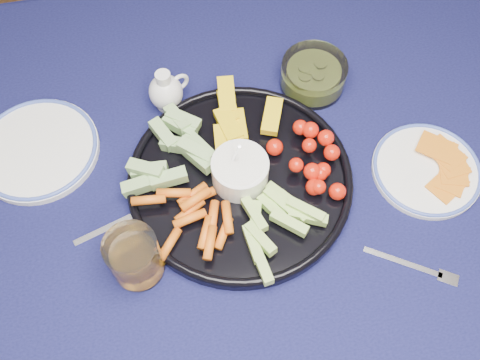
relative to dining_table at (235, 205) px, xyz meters
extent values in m
plane|color=brown|center=(0.00, 0.00, -0.66)|extent=(4.00, 4.00, 0.00)
cylinder|color=#50321A|center=(0.72, 0.42, -0.31)|extent=(0.07, 0.07, 0.70)
cube|color=#50321A|center=(0.00, 0.00, 0.06)|extent=(1.60, 1.00, 0.04)
cube|color=#0D0E35|center=(0.00, 0.00, 0.08)|extent=(1.66, 1.06, 0.01)
cube|color=#0D0E35|center=(0.00, 0.53, -0.06)|extent=(1.66, 0.01, 0.30)
cylinder|color=black|center=(0.01, 0.00, 0.10)|extent=(0.39, 0.39, 0.02)
torus|color=black|center=(0.01, 0.00, 0.11)|extent=(0.39, 0.39, 0.02)
cylinder|color=white|center=(0.01, 0.00, 0.13)|extent=(0.10, 0.10, 0.05)
cylinder|color=white|center=(0.01, 0.00, 0.15)|extent=(0.08, 0.08, 0.01)
cylinder|color=white|center=(-0.09, 0.19, 0.09)|extent=(0.04, 0.04, 0.01)
ellipsoid|color=white|center=(-0.09, 0.19, 0.12)|extent=(0.06, 0.06, 0.07)
cylinder|color=white|center=(-0.09, 0.19, 0.16)|extent=(0.03, 0.03, 0.03)
torus|color=white|center=(-0.06, 0.21, 0.13)|extent=(0.04, 0.02, 0.04)
torus|color=#445BBF|center=(-0.09, 0.19, 0.15)|extent=(0.03, 0.03, 0.00)
cylinder|color=silver|center=(0.19, 0.18, 0.12)|extent=(0.12, 0.12, 0.06)
cylinder|color=#5E6D1F|center=(0.19, 0.18, 0.11)|extent=(0.10, 0.10, 0.03)
cylinder|color=white|center=(0.34, -0.05, 0.09)|extent=(0.19, 0.19, 0.01)
torus|color=#445BBF|center=(0.34, -0.05, 0.10)|extent=(0.19, 0.19, 0.01)
cylinder|color=silver|center=(-0.18, -0.12, 0.14)|extent=(0.08, 0.08, 0.10)
cylinder|color=orange|center=(-0.18, -0.12, 0.11)|extent=(0.07, 0.07, 0.05)
cube|color=white|center=(-0.21, -0.04, 0.09)|extent=(0.14, 0.05, 0.00)
cube|color=white|center=(-0.13, -0.01, 0.09)|extent=(0.04, 0.03, 0.00)
cube|color=white|center=(0.24, -0.20, 0.09)|extent=(0.11, 0.08, 0.00)
cube|color=white|center=(0.30, -0.24, 0.09)|extent=(0.04, 0.03, 0.00)
cylinder|color=white|center=(-0.34, 0.14, 0.09)|extent=(0.22, 0.22, 0.01)
torus|color=#445BBF|center=(-0.34, 0.14, 0.10)|extent=(0.22, 0.22, 0.01)
camera|label=1|loc=(-0.08, -0.44, 0.92)|focal=40.00mm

